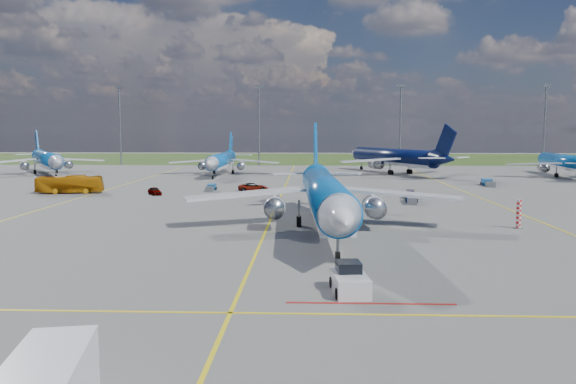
{
  "coord_description": "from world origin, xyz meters",
  "views": [
    {
      "loc": [
        4.36,
        -50.13,
        10.15
      ],
      "look_at": [
        2.26,
        5.17,
        4.0
      ],
      "focal_mm": 35.0,
      "sensor_mm": 36.0,
      "label": 1
    }
  ],
  "objects_px": {
    "bg_jet_n": "(393,173)",
    "main_airliner": "(325,231)",
    "bg_jet_nnw": "(222,175)",
    "baggage_tug_c": "(211,188)",
    "service_car_a": "(155,191)",
    "bg_jet_nw": "(47,174)",
    "service_car_b": "(253,187)",
    "apron_bus": "(70,184)",
    "baggage_tug_e": "(488,183)",
    "pushback_tug": "(350,280)",
    "service_car_c": "(410,194)",
    "warning_post": "(519,214)",
    "baggage_tug_w": "(412,199)",
    "bg_jet_ne": "(563,177)"
  },
  "relations": [
    {
      "from": "bg_jet_ne",
      "to": "baggage_tug_w",
      "type": "height_order",
      "value": "bg_jet_ne"
    },
    {
      "from": "baggage_tug_c",
      "to": "baggage_tug_e",
      "type": "relative_size",
      "value": 0.84
    },
    {
      "from": "main_airliner",
      "to": "baggage_tug_w",
      "type": "distance_m",
      "value": 25.9
    },
    {
      "from": "baggage_tug_c",
      "to": "pushback_tug",
      "type": "bearing_deg",
      "value": -73.8
    },
    {
      "from": "bg_jet_nnw",
      "to": "pushback_tug",
      "type": "bearing_deg",
      "value": -76.21
    },
    {
      "from": "bg_jet_ne",
      "to": "service_car_a",
      "type": "distance_m",
      "value": 87.98
    },
    {
      "from": "baggage_tug_w",
      "to": "bg_jet_nw",
      "type": "bearing_deg",
      "value": 155.92
    },
    {
      "from": "main_airliner",
      "to": "service_car_b",
      "type": "relative_size",
      "value": 8.23
    },
    {
      "from": "main_airliner",
      "to": "apron_bus",
      "type": "height_order",
      "value": "main_airliner"
    },
    {
      "from": "bg_jet_ne",
      "to": "service_car_c",
      "type": "distance_m",
      "value": 56.97
    },
    {
      "from": "bg_jet_nw",
      "to": "service_car_b",
      "type": "xyz_separation_m",
      "value": [
        50.64,
        -33.8,
        0.69
      ]
    },
    {
      "from": "bg_jet_nnw",
      "to": "baggage_tug_c",
      "type": "bearing_deg",
      "value": -84.13
    },
    {
      "from": "bg_jet_ne",
      "to": "service_car_a",
      "type": "height_order",
      "value": "bg_jet_ne"
    },
    {
      "from": "bg_jet_ne",
      "to": "service_car_b",
      "type": "xyz_separation_m",
      "value": [
        -64.62,
        -32.13,
        0.69
      ]
    },
    {
      "from": "service_car_a",
      "to": "baggage_tug_c",
      "type": "relative_size",
      "value": 0.78
    },
    {
      "from": "pushback_tug",
      "to": "main_airliner",
      "type": "bearing_deg",
      "value": 87.02
    },
    {
      "from": "service_car_a",
      "to": "bg_jet_n",
      "type": "bearing_deg",
      "value": 12.6
    },
    {
      "from": "service_car_a",
      "to": "baggage_tug_w",
      "type": "distance_m",
      "value": 39.44
    },
    {
      "from": "baggage_tug_c",
      "to": "baggage_tug_w",
      "type": "bearing_deg",
      "value": -26.96
    },
    {
      "from": "main_airliner",
      "to": "service_car_a",
      "type": "xyz_separation_m",
      "value": [
        -25.81,
        30.59,
        0.6
      ]
    },
    {
      "from": "pushback_tug",
      "to": "baggage_tug_w",
      "type": "relative_size",
      "value": 1.07
    },
    {
      "from": "warning_post",
      "to": "bg_jet_nw",
      "type": "height_order",
      "value": "bg_jet_nw"
    },
    {
      "from": "apron_bus",
      "to": "bg_jet_nnw",
      "type": "bearing_deg",
      "value": -34.7
    },
    {
      "from": "apron_bus",
      "to": "main_airliner",
      "type": "bearing_deg",
      "value": -137.47
    },
    {
      "from": "apron_bus",
      "to": "service_car_b",
      "type": "distance_m",
      "value": 29.45
    },
    {
      "from": "pushback_tug",
      "to": "apron_bus",
      "type": "bearing_deg",
      "value": 121.8
    },
    {
      "from": "service_car_c",
      "to": "baggage_tug_e",
      "type": "bearing_deg",
      "value": 61.63
    },
    {
      "from": "bg_jet_nw",
      "to": "bg_jet_ne",
      "type": "height_order",
      "value": "bg_jet_nw"
    },
    {
      "from": "service_car_a",
      "to": "service_car_b",
      "type": "distance_m",
      "value": 15.9
    },
    {
      "from": "service_car_c",
      "to": "bg_jet_ne",
      "type": "bearing_deg",
      "value": 59.28
    },
    {
      "from": "bg_jet_nw",
      "to": "service_car_b",
      "type": "distance_m",
      "value": 60.89
    },
    {
      "from": "bg_jet_ne",
      "to": "baggage_tug_w",
      "type": "bearing_deg",
      "value": 52.61
    },
    {
      "from": "warning_post",
      "to": "service_car_a",
      "type": "bearing_deg",
      "value": 148.22
    },
    {
      "from": "baggage_tug_w",
      "to": "service_car_c",
      "type": "bearing_deg",
      "value": 91.36
    },
    {
      "from": "main_airliner",
      "to": "apron_bus",
      "type": "bearing_deg",
      "value": 138.59
    },
    {
      "from": "bg_jet_nw",
      "to": "baggage_tug_w",
      "type": "bearing_deg",
      "value": -65.37
    },
    {
      "from": "bg_jet_nw",
      "to": "service_car_c",
      "type": "relative_size",
      "value": 9.44
    },
    {
      "from": "bg_jet_ne",
      "to": "service_car_a",
      "type": "bearing_deg",
      "value": 29.79
    },
    {
      "from": "bg_jet_n",
      "to": "main_airliner",
      "type": "bearing_deg",
      "value": 50.35
    },
    {
      "from": "bg_jet_nnw",
      "to": "bg_jet_ne",
      "type": "distance_m",
      "value": 75.24
    },
    {
      "from": "apron_bus",
      "to": "baggage_tug_e",
      "type": "height_order",
      "value": "apron_bus"
    },
    {
      "from": "bg_jet_nnw",
      "to": "bg_jet_n",
      "type": "relative_size",
      "value": 0.85
    },
    {
      "from": "bg_jet_n",
      "to": "service_car_b",
      "type": "bearing_deg",
      "value": 27.66
    },
    {
      "from": "bg_jet_n",
      "to": "bg_jet_nnw",
      "type": "bearing_deg",
      "value": -18.72
    },
    {
      "from": "pushback_tug",
      "to": "service_car_c",
      "type": "xyz_separation_m",
      "value": [
        12.48,
        49.35,
        -0.17
      ]
    },
    {
      "from": "apron_bus",
      "to": "baggage_tug_c",
      "type": "xyz_separation_m",
      "value": [
        21.99,
        4.79,
        -0.96
      ]
    },
    {
      "from": "main_airliner",
      "to": "service_car_b",
      "type": "height_order",
      "value": "main_airliner"
    },
    {
      "from": "bg_jet_ne",
      "to": "service_car_b",
      "type": "distance_m",
      "value": 72.17
    },
    {
      "from": "bg_jet_ne",
      "to": "service_car_b",
      "type": "bearing_deg",
      "value": 31.01
    },
    {
      "from": "service_car_a",
      "to": "baggage_tug_c",
      "type": "bearing_deg",
      "value": 6.39
    }
  ]
}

